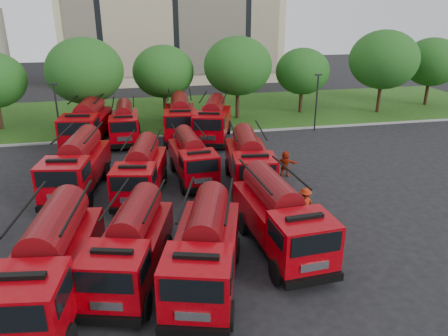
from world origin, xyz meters
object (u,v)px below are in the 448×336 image
object	(u,v)px
firefighter_5	(285,176)
fire_truck_1	(131,245)
fire_truck_0	(49,264)
fire_truck_7	(249,161)
fire_truck_8	(87,123)
firefighter_4	(95,260)
fire_truck_9	(125,123)
fire_truck_11	(213,120)
firefighter_2	(310,275)
firefighter_3	(304,219)
fire_truck_3	(280,217)
fire_truck_6	(192,157)
fire_truck_2	(205,249)
fire_truck_5	(141,171)
fire_truck_4	(77,165)
fire_truck_10	(180,118)

from	to	relation	value
firefighter_5	fire_truck_1	bearing A→B (deg)	71.54
fire_truck_0	fire_truck_7	world-z (taller)	fire_truck_0
fire_truck_1	fire_truck_8	distance (m)	19.73
firefighter_4	fire_truck_9	bearing A→B (deg)	-44.74
fire_truck_11	firefighter_2	world-z (taller)	fire_truck_11
firefighter_3	firefighter_5	world-z (taller)	firefighter_3
fire_truck_3	fire_truck_8	size ratio (longest dim) A/B	0.92
firefighter_5	firefighter_4	bearing A→B (deg)	61.92
fire_truck_9	fire_truck_6	bearing A→B (deg)	-64.57
fire_truck_0	fire_truck_2	size ratio (longest dim) A/B	1.06
firefighter_2	firefighter_4	bearing A→B (deg)	67.50
fire_truck_2	fire_truck_6	xyz separation A→B (m)	(1.02, 11.64, -0.20)
fire_truck_3	firefighter_2	world-z (taller)	fire_truck_3
fire_truck_2	fire_truck_9	world-z (taller)	fire_truck_2
firefighter_3	fire_truck_11	bearing A→B (deg)	-111.46
fire_truck_5	fire_truck_3	bearing A→B (deg)	-39.29
fire_truck_8	fire_truck_4	bearing A→B (deg)	-81.13
fire_truck_0	fire_truck_4	size ratio (longest dim) A/B	1.05
fire_truck_0	fire_truck_7	size ratio (longest dim) A/B	1.11
fire_truck_0	fire_truck_1	distance (m)	3.29
fire_truck_2	firefighter_3	size ratio (longest dim) A/B	4.19
fire_truck_2	firefighter_4	distance (m)	5.70
fire_truck_3	fire_truck_11	world-z (taller)	fire_truck_3
fire_truck_4	fire_truck_9	bearing A→B (deg)	84.30
fire_truck_1	fire_truck_11	bearing A→B (deg)	85.20
fire_truck_0	fire_truck_10	distance (m)	22.30
fire_truck_2	fire_truck_9	xyz separation A→B (m)	(-3.43, 21.03, -0.15)
fire_truck_4	firefighter_3	bearing A→B (deg)	-17.46
fire_truck_6	firefighter_5	world-z (taller)	fire_truck_6
fire_truck_1	fire_truck_2	size ratio (longest dim) A/B	0.95
fire_truck_2	firefighter_5	bearing A→B (deg)	72.06
fire_truck_2	fire_truck_8	distance (m)	21.44
fire_truck_10	firefighter_4	distance (m)	19.30
fire_truck_8	fire_truck_11	xyz separation A→B (m)	(10.22, -0.67, -0.13)
firefighter_2	firefighter_3	world-z (taller)	firefighter_3
fire_truck_4	fire_truck_10	distance (m)	12.49
fire_truck_1	fire_truck_10	world-z (taller)	fire_truck_10
fire_truck_6	fire_truck_10	distance (m)	9.34
fire_truck_2	fire_truck_11	bearing A→B (deg)	94.85
fire_truck_11	fire_truck_10	bearing A→B (deg)	172.46
fire_truck_10	firefighter_2	distance (m)	21.67
fire_truck_3	firefighter_5	bearing A→B (deg)	64.89
fire_truck_3	firefighter_4	bearing A→B (deg)	171.48
fire_truck_4	firefighter_4	distance (m)	8.54
fire_truck_5	fire_truck_9	size ratio (longest dim) A/B	1.07
fire_truck_7	fire_truck_9	world-z (taller)	fire_truck_7
fire_truck_0	fire_truck_11	xyz separation A→B (m)	(9.91, 19.90, -0.13)
fire_truck_7	fire_truck_6	bearing A→B (deg)	159.38
fire_truck_8	firefighter_5	size ratio (longest dim) A/B	4.61
fire_truck_10	fire_truck_9	bearing A→B (deg)	-175.29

